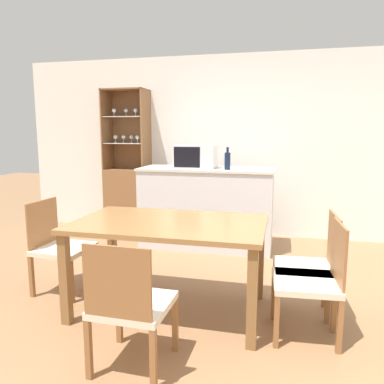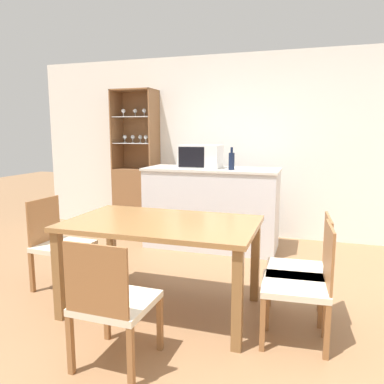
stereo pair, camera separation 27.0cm
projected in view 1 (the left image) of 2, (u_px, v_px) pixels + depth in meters
ground_plane at (213, 319)px, 2.99m from camera, size 18.00×18.00×0.00m
wall_back at (248, 147)px, 5.31m from camera, size 6.80×0.06×2.55m
kitchen_counter at (206, 208)px, 4.82m from camera, size 1.70×0.65×1.03m
display_cabinet at (128, 189)px, 5.61m from camera, size 0.63×0.40×2.09m
dining_table at (169, 233)px, 3.05m from camera, size 1.54×0.94×0.76m
dining_chair_side_left_far at (60, 246)px, 3.49m from camera, size 0.48×0.48×0.85m
dining_chair_head_near at (130, 305)px, 2.30m from camera, size 0.46×0.46×0.85m
dining_chair_side_right_far at (310, 266)px, 2.96m from camera, size 0.48×0.48×0.85m
dining_chair_side_right_near at (312, 280)px, 2.69m from camera, size 0.49×0.49×0.85m
microwave at (196, 156)px, 4.74m from camera, size 0.51×0.34×0.29m
wine_bottle at (227, 161)px, 4.51m from camera, size 0.07×0.07×0.27m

